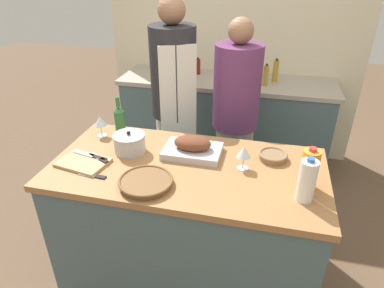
{
  "coord_description": "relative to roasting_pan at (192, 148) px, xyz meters",
  "views": [
    {
      "loc": [
        0.42,
        -1.62,
        1.97
      ],
      "look_at": [
        0.0,
        0.12,
        0.98
      ],
      "focal_mm": 32.0,
      "sensor_mm": 36.0,
      "label": 1
    }
  ],
  "objects": [
    {
      "name": "condiment_bottle_extra",
      "position": [
        0.45,
        1.48,
        0.07
      ],
      "size": [
        0.05,
        0.05,
        0.22
      ],
      "color": "#B28E2D",
      "rests_on": "back_counter"
    },
    {
      "name": "wicker_basket",
      "position": [
        -0.16,
        -0.37,
        -0.03
      ],
      "size": [
        0.29,
        0.29,
        0.04
      ],
      "color": "brown",
      "rests_on": "kitchen_island"
    },
    {
      "name": "knife_bread",
      "position": [
        -0.48,
        -0.36,
        -0.04
      ],
      "size": [
        0.17,
        0.04,
        0.01
      ],
      "color": "#B7B7BC",
      "rests_on": "kitchen_island"
    },
    {
      "name": "wine_glass_right",
      "position": [
        -0.65,
        0.1,
        0.06
      ],
      "size": [
        0.08,
        0.08,
        0.15
      ],
      "color": "silver",
      "rests_on": "kitchen_island"
    },
    {
      "name": "condiment_bottle_short",
      "position": [
        -0.31,
        1.54,
        0.04
      ],
      "size": [
        0.05,
        0.05,
        0.17
      ],
      "color": "maroon",
      "rests_on": "back_counter"
    },
    {
      "name": "knife_chef",
      "position": [
        -0.58,
        -0.19,
        -0.03
      ],
      "size": [
        0.24,
        0.08,
        0.01
      ],
      "color": "#B7B7BC",
      "rests_on": "cutting_board"
    },
    {
      "name": "knife_paring",
      "position": [
        -0.52,
        -0.2,
        -0.03
      ],
      "size": [
        0.15,
        0.1,
        0.01
      ],
      "color": "#B7B7BC",
      "rests_on": "cutting_board"
    },
    {
      "name": "roasting_pan",
      "position": [
        0.0,
        0.0,
        0.0
      ],
      "size": [
        0.35,
        0.24,
        0.12
      ],
      "color": "#BCBCC1",
      "rests_on": "kitchen_island"
    },
    {
      "name": "back_counter",
      "position": [
        0.0,
        1.43,
        -0.49
      ],
      "size": [
        2.08,
        0.6,
        0.91
      ],
      "color": "#4C666B",
      "rests_on": "ground_plane"
    },
    {
      "name": "wine_glass_left",
      "position": [
        0.32,
        -0.08,
        0.06
      ],
      "size": [
        0.08,
        0.08,
        0.14
      ],
      "color": "silver",
      "rests_on": "kitchen_island"
    },
    {
      "name": "stock_pot",
      "position": [
        -0.38,
        -0.05,
        0.01
      ],
      "size": [
        0.2,
        0.2,
        0.14
      ],
      "color": "#B7B7BC",
      "rests_on": "kitchen_island"
    },
    {
      "name": "wine_bottle_green",
      "position": [
        -0.54,
        0.16,
        0.06
      ],
      "size": [
        0.07,
        0.07,
        0.27
      ],
      "color": "#28662D",
      "rests_on": "kitchen_island"
    },
    {
      "name": "person_cook_aproned",
      "position": [
        -0.31,
        0.69,
        0.02
      ],
      "size": [
        0.38,
        0.4,
        1.73
      ],
      "rotation": [
        0.0,
        0.0,
        0.49
      ],
      "color": "beige",
      "rests_on": "ground_plane"
    },
    {
      "name": "condiment_bottle_tall",
      "position": [
        0.37,
        1.35,
        0.06
      ],
      "size": [
        0.05,
        0.05,
        0.2
      ],
      "color": "#B28E2D",
      "rests_on": "back_counter"
    },
    {
      "name": "kitchen_island",
      "position": [
        0.0,
        -0.13,
        -0.49
      ],
      "size": [
        1.59,
        0.8,
        0.9
      ],
      "color": "#4C666B",
      "rests_on": "ground_plane"
    },
    {
      "name": "ground_plane",
      "position": [
        0.0,
        -0.13,
        -0.94
      ],
      "size": [
        12.0,
        12.0,
        0.0
      ],
      "primitive_type": "plane",
      "color": "brown"
    },
    {
      "name": "person_cook_guest",
      "position": [
        0.18,
        0.73,
        -0.06
      ],
      "size": [
        0.36,
        0.36,
        1.6
      ],
      "rotation": [
        0.0,
        0.0,
        0.19
      ],
      "color": "beige",
      "rests_on": "ground_plane"
    },
    {
      "name": "juice_jug",
      "position": [
        0.66,
        -0.19,
        0.07
      ],
      "size": [
        0.09,
        0.09,
        0.24
      ],
      "color": "orange",
      "rests_on": "kitchen_island"
    },
    {
      "name": "back_wall",
      "position": [
        0.0,
        1.78,
        0.33
      ],
      "size": [
        2.58,
        0.1,
        2.55
      ],
      "color": "beige",
      "rests_on": "ground_plane"
    },
    {
      "name": "milk_jug",
      "position": [
        0.65,
        -0.3,
        0.07
      ],
      "size": [
        0.09,
        0.09,
        0.24
      ],
      "color": "white",
      "rests_on": "kitchen_island"
    },
    {
      "name": "cutting_board",
      "position": [
        -0.6,
        -0.25,
        -0.04
      ],
      "size": [
        0.31,
        0.24,
        0.02
      ],
      "color": "tan",
      "rests_on": "kitchen_island"
    },
    {
      "name": "mixing_bowl",
      "position": [
        0.48,
        0.06,
        -0.02
      ],
      "size": [
        0.17,
        0.17,
        0.04
      ],
      "color": "#846647",
      "rests_on": "kitchen_island"
    }
  ]
}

